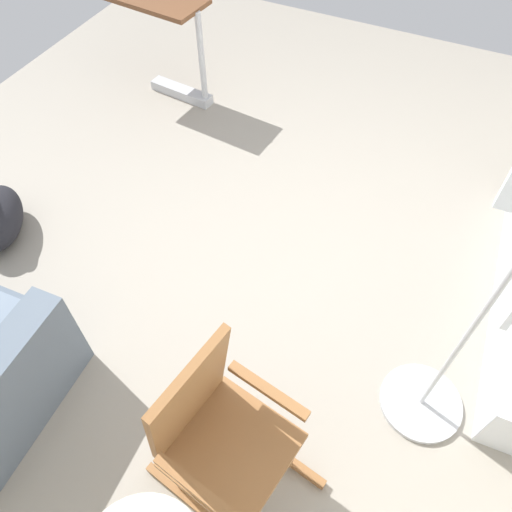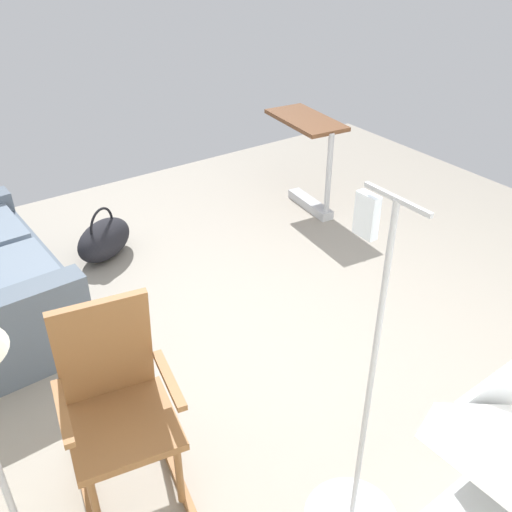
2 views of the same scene
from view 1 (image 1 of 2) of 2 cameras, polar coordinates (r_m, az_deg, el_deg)
ground_plane at (r=3.39m, az=3.41°, el=1.84°), size 6.25×6.25×0.00m
rocking_chair at (r=2.21m, az=-4.47°, el=-20.10°), size 0.83×0.60×1.05m
overbed_table at (r=4.45m, az=-10.10°, el=23.76°), size 0.86×0.48×0.84m
iv_pole at (r=2.71m, az=19.68°, el=-13.85°), size 0.44×0.44×1.69m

